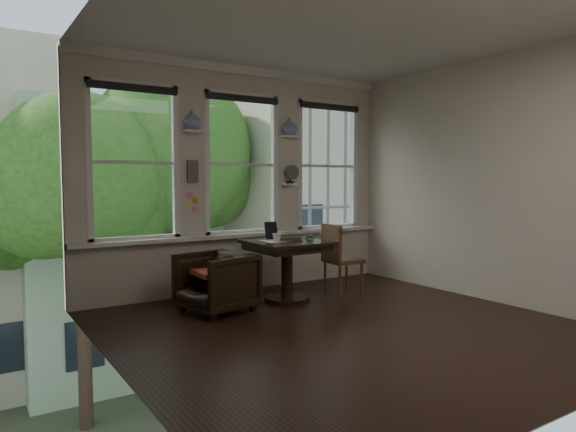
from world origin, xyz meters
TOP-DOWN VIEW (x-y plane):
  - ground at (0.00, 0.00)m, footprint 4.50×4.50m
  - ceiling at (0.00, 0.00)m, footprint 4.50×4.50m
  - wall_back at (0.00, 2.25)m, footprint 4.50×0.00m
  - wall_left at (-2.25, 0.00)m, footprint 0.00×4.50m
  - wall_right at (2.25, 0.00)m, footprint 0.00×4.50m
  - window_left at (-1.45, 2.25)m, footprint 1.10×0.12m
  - window_center at (0.00, 2.25)m, footprint 1.10×0.12m
  - window_right at (1.45, 2.25)m, footprint 1.10×0.12m
  - shelf_left at (-0.72, 2.15)m, footprint 0.26×0.16m
  - shelf_right at (0.72, 2.15)m, footprint 0.26×0.16m
  - intercom at (-0.72, 2.18)m, footprint 0.14×0.06m
  - sticky_notes at (-0.72, 2.19)m, footprint 0.16×0.01m
  - desk_fan at (0.72, 2.13)m, footprint 0.20×0.20m
  - vase_left at (-0.72, 2.15)m, footprint 0.24×0.24m
  - vase_right at (0.72, 2.15)m, footprint 0.24×0.24m
  - table at (0.12, 1.29)m, footprint 0.90×0.90m
  - armchair_left at (-0.82, 1.28)m, footprint 0.89×0.87m
  - cushion_red at (-0.82, 1.28)m, footprint 0.45×0.45m
  - side_chair_right at (0.93, 1.19)m, footprint 0.45×0.45m
  - laptop at (0.17, 1.21)m, footprint 0.35×0.25m
  - mug at (-0.04, 1.26)m, footprint 0.11×0.11m
  - drinking_glass at (0.32, 1.08)m, footprint 0.13×0.13m
  - tablet at (0.04, 1.51)m, footprint 0.17×0.09m
  - papers at (-0.06, 1.32)m, footprint 0.23×0.31m

SIDE VIEW (x-z plane):
  - ground at x=0.00m, z-range 0.00..0.00m
  - armchair_left at x=-0.82m, z-range 0.00..0.68m
  - table at x=0.12m, z-range 0.00..0.75m
  - cushion_red at x=-0.82m, z-range 0.42..0.48m
  - side_chair_right at x=0.93m, z-range 0.00..0.92m
  - papers at x=-0.06m, z-range 0.75..0.75m
  - laptop at x=0.17m, z-range 0.75..0.78m
  - drinking_glass at x=0.32m, z-range 0.75..0.84m
  - mug at x=-0.04m, z-range 0.75..0.85m
  - tablet at x=0.04m, z-range 0.75..0.97m
  - sticky_notes at x=-0.72m, z-range 1.13..1.37m
  - wall_back at x=0.00m, z-range -0.75..3.75m
  - wall_left at x=-2.25m, z-range -0.75..3.75m
  - wall_right at x=2.25m, z-range -0.75..3.75m
  - desk_fan at x=0.72m, z-range 1.41..1.65m
  - intercom at x=-0.72m, z-range 1.46..1.74m
  - window_left at x=-1.45m, z-range 0.75..2.65m
  - window_center at x=0.00m, z-range 0.75..2.65m
  - window_right at x=1.45m, z-range 0.75..2.65m
  - shelf_left at x=-0.72m, z-range 2.08..2.12m
  - shelf_right at x=0.72m, z-range 2.08..2.12m
  - vase_left at x=-0.72m, z-range 2.12..2.36m
  - vase_right at x=0.72m, z-range 2.12..2.36m
  - ceiling at x=0.00m, z-range 3.00..3.00m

